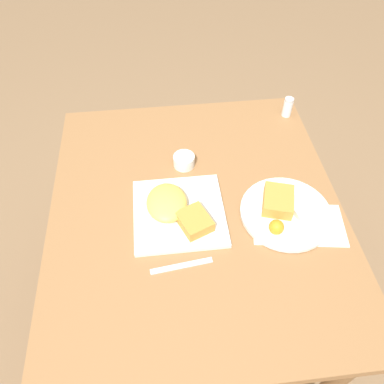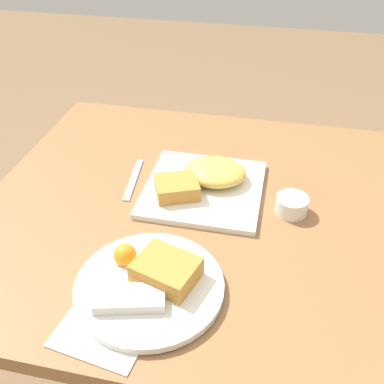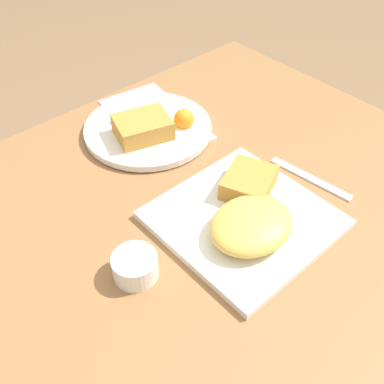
# 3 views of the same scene
# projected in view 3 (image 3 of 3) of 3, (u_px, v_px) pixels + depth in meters

# --- Properties ---
(dining_table) EXTENTS (1.02, 0.89, 0.77)m
(dining_table) POSITION_uv_depth(u_px,v_px,m) (211.00, 242.00, 0.86)
(dining_table) COLOR olive
(dining_table) RESTS_ON ground_plane
(menu_card) EXTENTS (0.19, 0.29, 0.00)m
(menu_card) POSITION_uv_depth(u_px,v_px,m) (155.00, 119.00, 1.00)
(menu_card) COLOR silver
(menu_card) RESTS_ON dining_table
(plate_square_near) EXTENTS (0.27, 0.27, 0.06)m
(plate_square_near) POSITION_uv_depth(u_px,v_px,m) (247.00, 216.00, 0.76)
(plate_square_near) COLOR white
(plate_square_near) RESTS_ON dining_table
(plate_oval_far) EXTENTS (0.27, 0.27, 0.05)m
(plate_oval_far) POSITION_uv_depth(u_px,v_px,m) (148.00, 126.00, 0.95)
(plate_oval_far) COLOR white
(plate_oval_far) RESTS_ON menu_card
(sauce_ramekin) EXTENTS (0.07, 0.07, 0.04)m
(sauce_ramekin) POSITION_uv_depth(u_px,v_px,m) (135.00, 266.00, 0.68)
(sauce_ramekin) COLOR white
(sauce_ramekin) RESTS_ON dining_table
(butter_knife) EXTENTS (0.04, 0.17, 0.00)m
(butter_knife) POSITION_uv_depth(u_px,v_px,m) (310.00, 178.00, 0.86)
(butter_knife) COLOR silver
(butter_knife) RESTS_ON dining_table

